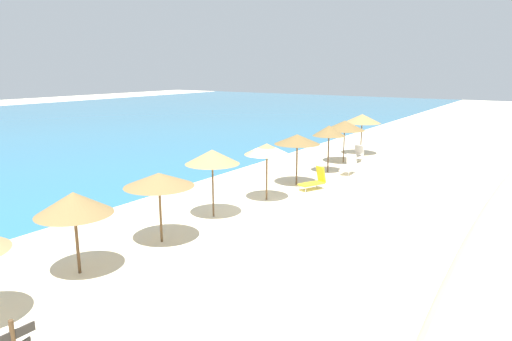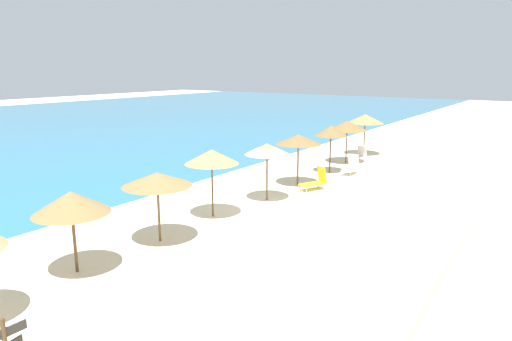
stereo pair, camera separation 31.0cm
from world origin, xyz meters
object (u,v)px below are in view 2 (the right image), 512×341
beach_umbrella_7 (347,126)px  beach_umbrella_8 (365,119)px  beach_umbrella_3 (212,157)px  lounge_chair_2 (316,181)px  beach_umbrella_4 (267,149)px  beach_umbrella_5 (298,139)px  beach_umbrella_6 (331,131)px  lounge_chair_1 (360,154)px  beach_umbrella_1 (71,203)px  lounge_chair_0 (351,167)px  beach_umbrella_2 (157,179)px

beach_umbrella_7 → beach_umbrella_8: (3.40, 0.11, 0.13)m
beach_umbrella_3 → lounge_chair_2: beach_umbrella_3 is taller
beach_umbrella_4 → beach_umbrella_5: (3.36, 0.23, 0.01)m
beach_umbrella_6 → beach_umbrella_8: (6.65, 0.50, 0.08)m
lounge_chair_2 → beach_umbrella_6: bearing=-51.4°
beach_umbrella_4 → beach_umbrella_7: beach_umbrella_7 is taller
beach_umbrella_7 → lounge_chair_2: 7.65m
beach_umbrella_3 → lounge_chair_1: size_ratio=2.08×
beach_umbrella_1 → beach_umbrella_6: size_ratio=0.91×
lounge_chair_0 → lounge_chair_2: size_ratio=0.86×
beach_umbrella_2 → beach_umbrella_4: bearing=-2.5°
beach_umbrella_3 → lounge_chair_1: bearing=-2.3°
beach_umbrella_6 → beach_umbrella_8: beach_umbrella_8 is taller
beach_umbrella_4 → beach_umbrella_3: bearing=170.7°
beach_umbrella_7 → beach_umbrella_1: bearing=179.8°
lounge_chair_1 → beach_umbrella_6: bearing=89.0°
beach_umbrella_3 → lounge_chair_1: beach_umbrella_3 is taller
beach_umbrella_2 → lounge_chair_2: size_ratio=1.65×
beach_umbrella_6 → lounge_chair_1: (4.34, -0.12, -2.05)m
lounge_chair_1 → lounge_chair_2: 8.38m
beach_umbrella_8 → lounge_chair_1: beach_umbrella_8 is taller
beach_umbrella_2 → beach_umbrella_6: size_ratio=0.90×
beach_umbrella_1 → beach_umbrella_6: 16.85m
beach_umbrella_4 → lounge_chair_0: (7.35, -1.11, -1.99)m
beach_umbrella_7 → beach_umbrella_6: bearing=-173.3°
beach_umbrella_8 → beach_umbrella_5: bearing=-178.1°
beach_umbrella_1 → beach_umbrella_7: beach_umbrella_7 is taller
beach_umbrella_3 → beach_umbrella_4: beach_umbrella_3 is taller
lounge_chair_2 → beach_umbrella_5: bearing=7.3°
beach_umbrella_6 → beach_umbrella_7: 3.28m
beach_umbrella_8 → lounge_chair_0: size_ratio=2.20×
beach_umbrella_1 → beach_umbrella_4: bearing=-3.0°
beach_umbrella_5 → beach_umbrella_6: beach_umbrella_6 is taller
beach_umbrella_4 → beach_umbrella_2: bearing=177.5°
beach_umbrella_1 → lounge_chair_2: beach_umbrella_1 is taller
beach_umbrella_2 → lounge_chair_1: size_ratio=1.86×
beach_umbrella_4 → lounge_chair_1: (11.32, -0.04, -1.99)m
beach_umbrella_3 → beach_umbrella_5: bearing=-2.7°
beach_umbrella_3 → beach_umbrella_2: bearing=-175.7°
beach_umbrella_3 → beach_umbrella_8: size_ratio=0.98×
beach_umbrella_2 → beach_umbrella_3: 3.30m
beach_umbrella_6 → lounge_chair_2: (-3.99, -1.10, -2.03)m
beach_umbrella_1 → beach_umbrella_2: size_ratio=1.01×
beach_umbrella_6 → lounge_chair_0: 2.39m
beach_umbrella_2 → beach_umbrella_5: size_ratio=0.94×
beach_umbrella_6 → lounge_chair_2: bearing=-164.6°
beach_umbrella_7 → lounge_chair_0: 3.86m
beach_umbrella_2 → lounge_chair_0: 14.14m
lounge_chair_0 → lounge_chair_1: (3.98, 1.08, -0.01)m
beach_umbrella_3 → beach_umbrella_4: bearing=-9.3°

